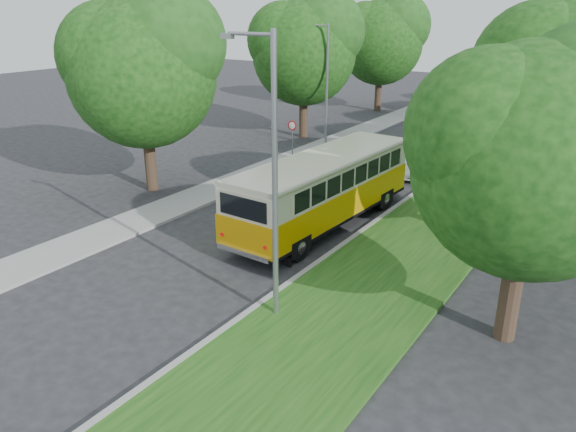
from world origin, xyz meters
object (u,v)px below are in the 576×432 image
Objects in this scene: car_white at (414,162)px; vintage_bus at (323,191)px; lamppost_near at (272,172)px; car_silver at (359,184)px; car_grey at (479,122)px; car_blue at (454,125)px; lamppost_far at (326,82)px.

vintage_bus is at bearing -113.56° from car_white.
car_white is at bearing 97.05° from lamppost_near.
car_grey is at bearing 101.67° from car_silver.
lamppost_near reaches higher than car_blue.
car_blue reaches higher than car_silver.
car_silver is 5.24m from car_white.
lamppost_near reaches higher than car_silver.
car_grey is at bearing 68.80° from car_white.
vintage_bus is 9.20m from car_white.
lamppost_far is 10.21m from car_blue.
lamppost_near is 1.51× the size of car_blue.
lamppost_near is 1.96× the size of car_white.
lamppost_far is 0.75× the size of vintage_bus.
car_white is at bearing -93.01° from car_grey.
lamppost_near is 11.78m from car_silver.
car_grey reaches higher than car_silver.
lamppost_far is 10.43m from car_silver.
lamppost_near is at bearing -64.29° from lamppost_far.
car_blue is at bearing 95.13° from vintage_bus.
car_silver is at bearing -95.28° from car_grey.
lamppost_far is 1.84× the size of car_white.
vintage_bus is 4.06m from car_silver.
car_silver is 0.79× the size of car_blue.
vintage_bus reaches higher than car_blue.
car_silver is at bearing -50.68° from lamppost_far.
lamppost_near is at bearing -62.58° from car_silver.
lamppost_far is 1.41× the size of car_blue.
lamppost_near is 7.84m from vintage_bus.
vintage_bus is at bearing -71.49° from car_silver.
lamppost_near is 0.79× the size of vintage_bus.
lamppost_far is 8.10m from car_white.
car_blue is at bearing -117.95° from car_grey.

